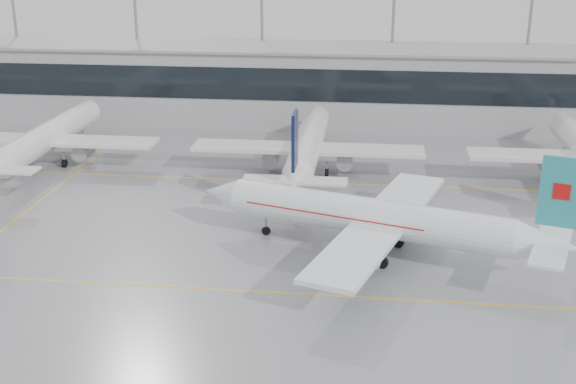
# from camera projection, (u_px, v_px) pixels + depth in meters

# --- Properties ---
(ground) EXTENTS (320.00, 320.00, 0.00)m
(ground) POSITION_uv_depth(u_px,v_px,m) (272.00, 293.00, 62.15)
(ground) COLOR gray
(ground) RESTS_ON ground
(taxi_line_main) EXTENTS (120.00, 0.25, 0.01)m
(taxi_line_main) POSITION_uv_depth(u_px,v_px,m) (272.00, 292.00, 62.15)
(taxi_line_main) COLOR gold
(taxi_line_main) RESTS_ON ground
(taxi_line_north) EXTENTS (120.00, 0.25, 0.01)m
(taxi_line_north) POSITION_uv_depth(u_px,v_px,m) (305.00, 182.00, 90.25)
(taxi_line_north) COLOR gold
(taxi_line_north) RESTS_ON ground
(taxi_line_cross) EXTENTS (0.25, 60.00, 0.01)m
(taxi_line_cross) POSITION_uv_depth(u_px,v_px,m) (21.00, 215.00, 79.49)
(taxi_line_cross) COLOR gold
(taxi_line_cross) RESTS_ON ground
(terminal) EXTENTS (180.00, 15.00, 12.00)m
(terminal) POSITION_uv_depth(u_px,v_px,m) (323.00, 86.00, 118.23)
(terminal) COLOR #9A9A9E
(terminal) RESTS_ON ground
(terminal_glass) EXTENTS (180.00, 0.20, 5.00)m
(terminal_glass) POSITION_uv_depth(u_px,v_px,m) (320.00, 85.00, 110.66)
(terminal_glass) COLOR black
(terminal_glass) RESTS_ON ground
(terminal_roof) EXTENTS (182.00, 16.00, 0.40)m
(terminal_roof) POSITION_uv_depth(u_px,v_px,m) (324.00, 48.00, 116.17)
(terminal_roof) COLOR gray
(terminal_roof) RESTS_ON ground
(light_masts) EXTENTS (156.40, 1.00, 22.60)m
(light_masts) POSITION_uv_depth(u_px,v_px,m) (327.00, 36.00, 121.41)
(light_masts) COLOR gray
(light_masts) RESTS_ON ground
(air_canada_jet) EXTENTS (36.53, 29.94, 11.80)m
(air_canada_jet) POSITION_uv_depth(u_px,v_px,m) (380.00, 219.00, 68.27)
(air_canada_jet) COLOR white
(air_canada_jet) RESTS_ON ground
(parked_jet_b) EXTENTS (29.64, 36.96, 11.72)m
(parked_jet_b) POSITION_uv_depth(u_px,v_px,m) (47.00, 137.00, 96.32)
(parked_jet_b) COLOR silver
(parked_jet_b) RESTS_ON ground
(parked_jet_c) EXTENTS (29.64, 36.96, 11.72)m
(parked_jet_c) POSITION_uv_depth(u_px,v_px,m) (308.00, 146.00, 92.48)
(parked_jet_c) COLOR silver
(parked_jet_c) RESTS_ON ground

